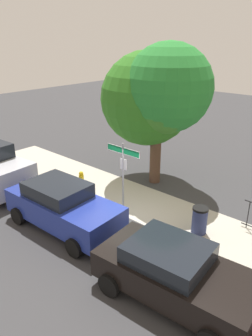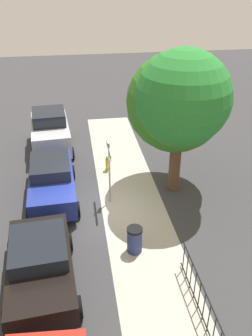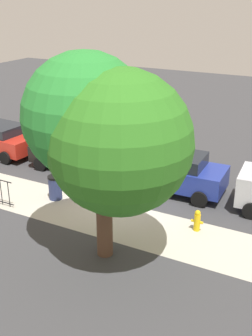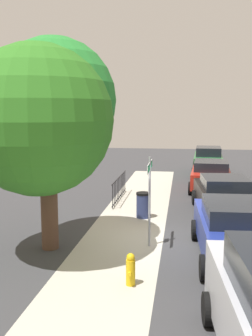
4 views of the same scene
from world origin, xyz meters
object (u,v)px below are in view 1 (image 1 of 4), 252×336
object	(u,v)px
shade_tree	(157,95)
car_black	(174,272)
fire_hydrant	(81,180)
street_sign	(123,163)
car_blue	(63,206)
trash_bin	(200,220)

from	to	relation	value
shade_tree	car_black	world-z (taller)	shade_tree
car_black	fire_hydrant	size ratio (longest dim) A/B	5.47
street_sign	car_blue	bearing A→B (deg)	-106.89
fire_hydrant	trash_bin	distance (m)	5.81
shade_tree	trash_bin	world-z (taller)	shade_tree
trash_bin	car_black	bearing A→B (deg)	-72.21
street_sign	shade_tree	size ratio (longest dim) A/B	0.44
car_black	trash_bin	distance (m)	3.26
car_blue	car_black	bearing A→B (deg)	-5.00
trash_bin	shade_tree	bearing A→B (deg)	147.43
trash_bin	street_sign	bearing A→B (deg)	-170.83
car_blue	shade_tree	bearing A→B (deg)	86.27
fire_hydrant	trash_bin	size ratio (longest dim) A/B	0.80
fire_hydrant	car_blue	bearing A→B (deg)	-52.32
car_blue	street_sign	bearing A→B (deg)	70.68
trash_bin	car_blue	bearing A→B (deg)	-142.95
car_blue	car_black	world-z (taller)	car_blue
car_blue	trash_bin	distance (m)	4.79
car_blue	trash_bin	world-z (taller)	car_blue
car_black	fire_hydrant	xyz separation A→B (m)	(-6.79, 2.79, -0.41)
car_blue	car_black	distance (m)	4.81
shade_tree	fire_hydrant	world-z (taller)	shade_tree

